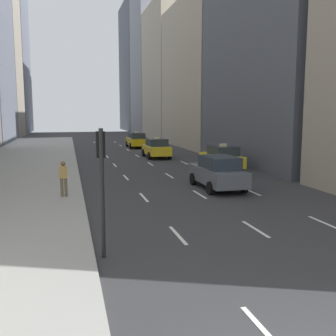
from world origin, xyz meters
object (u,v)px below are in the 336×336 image
at_px(sedan_black_near, 218,172).
at_px(pedestrian_far_walking, 63,177).
at_px(taxi_lead, 156,148).
at_px(taxi_second, 137,140).
at_px(taxi_third, 222,158).
at_px(traffic_light_pole, 101,172).

distance_m(sedan_black_near, pedestrian_far_walking, 7.91).
height_order(taxi_lead, taxi_second, same).
height_order(taxi_second, taxi_third, same).
bearing_deg(taxi_lead, sedan_black_near, -90.00).
distance_m(taxi_lead, pedestrian_far_walking, 17.46).
height_order(taxi_third, pedestrian_far_walking, taxi_third).
height_order(taxi_lead, traffic_light_pole, traffic_light_pole).
relative_size(taxi_lead, pedestrian_far_walking, 2.67).
distance_m(taxi_third, pedestrian_far_walking, 12.80).
bearing_deg(traffic_light_pole, sedan_black_near, 51.42).
xyz_separation_m(taxi_lead, sedan_black_near, (0.00, -14.92, 0.01)).
distance_m(taxi_second, sedan_black_near, 25.39).
relative_size(taxi_second, sedan_black_near, 0.99).
bearing_deg(taxi_second, sedan_black_near, -90.00).
height_order(taxi_lead, pedestrian_far_walking, taxi_lead).
distance_m(taxi_lead, traffic_light_pole, 24.39).
distance_m(taxi_lead, taxi_third, 8.98).
height_order(taxi_third, traffic_light_pole, traffic_light_pole).
bearing_deg(traffic_light_pole, pedestrian_far_walking, 98.21).
bearing_deg(sedan_black_near, traffic_light_pole, -128.58).
xyz_separation_m(taxi_second, sedan_black_near, (0.00, -25.39, 0.01)).
relative_size(taxi_second, taxi_third, 1.00).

